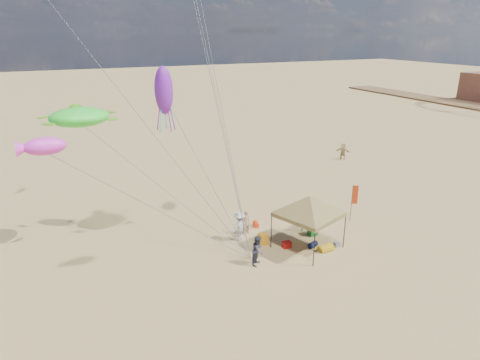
{
  "coord_description": "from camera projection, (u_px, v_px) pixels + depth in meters",
  "views": [
    {
      "loc": [
        -10.38,
        -18.76,
        12.51
      ],
      "look_at": [
        0.0,
        3.0,
        4.0
      ],
      "focal_mm": 31.69,
      "sensor_mm": 36.0,
      "label": 1
    }
  ],
  "objects": [
    {
      "name": "person_far_c",
      "position": [
        343.0,
        151.0,
        43.34
      ],
      "size": [
        1.34,
        1.58,
        1.71
      ],
      "primitive_type": "imported",
      "rotation": [
        0.0,
        0.0,
        5.34
      ],
      "color": "tan",
      "rests_on": "ground"
    },
    {
      "name": "turtle_kite",
      "position": [
        79.0,
        117.0,
        23.35
      ],
      "size": [
        3.38,
        2.79,
        1.07
      ],
      "primitive_type": "ellipsoid",
      "rotation": [
        0.0,
        0.0,
        0.07
      ],
      "color": "#34F133",
      "rests_on": "ground"
    },
    {
      "name": "cooler_red",
      "position": [
        287.0,
        245.0,
        25.83
      ],
      "size": [
        0.54,
        0.38,
        0.38
      ],
      "primitive_type": "cube",
      "color": "#A9130D",
      "rests_on": "ground"
    },
    {
      "name": "person_near_b",
      "position": [
        258.0,
        250.0,
        23.76
      ],
      "size": [
        1.07,
        1.05,
        1.74
      ],
      "primitive_type": "imported",
      "rotation": [
        0.0,
        0.0,
        0.7
      ],
      "color": "#353948",
      "rests_on": "ground"
    },
    {
      "name": "ground",
      "position": [
        262.0,
        261.0,
        24.34
      ],
      "size": [
        280.0,
        280.0,
        0.0
      ],
      "primitive_type": "plane",
      "color": "tan",
      "rests_on": "ground"
    },
    {
      "name": "squid_kite",
      "position": [
        164.0,
        91.0,
        25.01
      ],
      "size": [
        1.37,
        1.37,
        2.85
      ],
      "primitive_type": "ellipsoid",
      "rotation": [
        0.0,
        0.0,
        -0.31
      ],
      "color": "purple",
      "rests_on": "ground"
    },
    {
      "name": "person_near_a",
      "position": [
        246.0,
        222.0,
        27.45
      ],
      "size": [
        0.6,
        0.39,
        1.63
      ],
      "primitive_type": "imported",
      "rotation": [
        0.0,
        0.0,
        3.15
      ],
      "color": "tan",
      "rests_on": "ground"
    },
    {
      "name": "crate_grey",
      "position": [
        337.0,
        244.0,
        25.98
      ],
      "size": [
        0.34,
        0.3,
        0.28
      ],
      "primitive_type": "cube",
      "color": "slate",
      "rests_on": "ground"
    },
    {
      "name": "chair_green",
      "position": [
        313.0,
        230.0,
        27.37
      ],
      "size": [
        0.5,
        0.5,
        0.7
      ],
      "primitive_type": "cube",
      "color": "#178129",
      "rests_on": "ground"
    },
    {
      "name": "bag_orange",
      "position": [
        256.0,
        224.0,
        28.62
      ],
      "size": [
        0.54,
        0.69,
        0.36
      ],
      "primitive_type": "cylinder",
      "rotation": [
        0.0,
        1.57,
        1.22
      ],
      "color": "red",
      "rests_on": "ground"
    },
    {
      "name": "person_near_c",
      "position": [
        239.0,
        226.0,
        26.54
      ],
      "size": [
        1.38,
        1.05,
        1.89
      ],
      "primitive_type": "imported",
      "rotation": [
        0.0,
        0.0,
        3.46
      ],
      "color": "beige",
      "rests_on": "ground"
    },
    {
      "name": "feather_flag",
      "position": [
        354.0,
        197.0,
        28.9
      ],
      "size": [
        0.39,
        0.18,
        2.69
      ],
      "color": "black",
      "rests_on": "ground"
    },
    {
      "name": "bag_navy",
      "position": [
        313.0,
        245.0,
        25.85
      ],
      "size": [
        0.69,
        0.54,
        0.36
      ],
      "primitive_type": "cylinder",
      "rotation": [
        0.0,
        1.57,
        0.35
      ],
      "color": "#0D1539",
      "rests_on": "ground"
    },
    {
      "name": "chair_yellow",
      "position": [
        263.0,
        239.0,
        26.16
      ],
      "size": [
        0.5,
        0.5,
        0.7
      ],
      "primitive_type": "cube",
      "color": "orange",
      "rests_on": "ground"
    },
    {
      "name": "cooler_blue",
      "position": [
        318.0,
        220.0,
        29.18
      ],
      "size": [
        0.54,
        0.38,
        0.38
      ],
      "primitive_type": "cube",
      "color": "blue",
      "rests_on": "ground"
    },
    {
      "name": "canopy_tent",
      "position": [
        310.0,
        198.0,
        24.83
      ],
      "size": [
        5.96,
        5.96,
        3.9
      ],
      "color": "black",
      "rests_on": "ground"
    },
    {
      "name": "fish_kite",
      "position": [
        45.0,
        146.0,
        18.44
      ],
      "size": [
        1.98,
        1.43,
        0.8
      ],
      "primitive_type": "ellipsoid",
      "rotation": [
        0.0,
        0.0,
        0.33
      ],
      "color": "#FF3AE1",
      "rests_on": "ground"
    },
    {
      "name": "beach_cart",
      "position": [
        326.0,
        248.0,
        25.4
      ],
      "size": [
        0.9,
        0.5,
        0.24
      ],
      "primitive_type": "cube",
      "color": "gold",
      "rests_on": "ground"
    }
  ]
}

